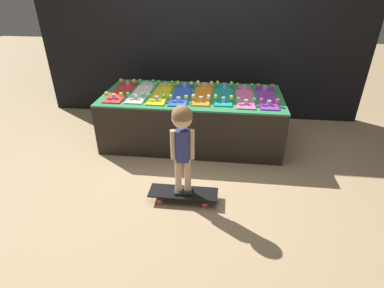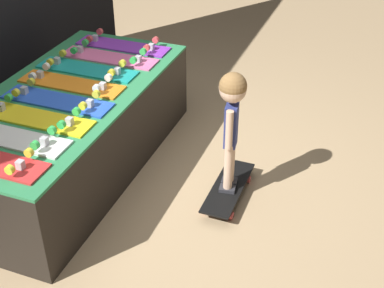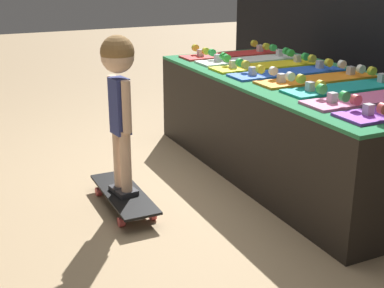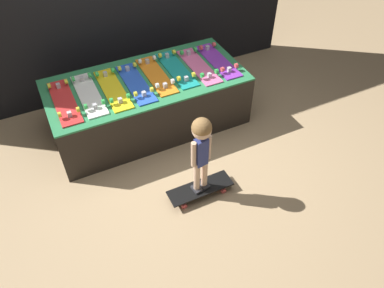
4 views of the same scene
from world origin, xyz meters
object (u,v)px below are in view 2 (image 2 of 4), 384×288
(skateboard_teal_on_rack, at_px, (87,69))
(skateboard_purple_on_rack, at_px, (123,45))
(skateboard_blue_on_rack, at_px, (57,100))
(child, at_px, (232,110))
(skateboard_white_on_rack, at_px, (9,136))
(skateboard_orange_on_rack, at_px, (71,83))
(skateboard_pink_on_rack, at_px, (109,57))
(skateboard_yellow_on_rack, at_px, (35,117))
(skateboard_on_floor, at_px, (228,188))

(skateboard_teal_on_rack, distance_m, skateboard_purple_on_rack, 0.51)
(skateboard_purple_on_rack, bearing_deg, skateboard_blue_on_rack, -179.40)
(skateboard_teal_on_rack, height_order, child, child)
(skateboard_teal_on_rack, bearing_deg, skateboard_blue_on_rack, -173.33)
(skateboard_white_on_rack, xyz_separation_m, child, (0.69, -1.21, 0.06))
(skateboard_orange_on_rack, relative_size, skateboard_teal_on_rack, 1.00)
(skateboard_orange_on_rack, bearing_deg, skateboard_pink_on_rack, -4.13)
(skateboard_yellow_on_rack, xyz_separation_m, skateboard_on_floor, (0.44, -1.19, -0.57))
(skateboard_white_on_rack, height_order, skateboard_yellow_on_rack, same)
(skateboard_blue_on_rack, xyz_separation_m, skateboard_pink_on_rack, (0.76, 0.01, 0.00))
(skateboard_pink_on_rack, xyz_separation_m, child, (-0.57, -1.20, 0.06))
(skateboard_teal_on_rack, relative_size, skateboard_purple_on_rack, 1.00)
(skateboard_orange_on_rack, xyz_separation_m, child, (-0.07, -1.23, 0.06))
(skateboard_yellow_on_rack, bearing_deg, skateboard_orange_on_rack, 4.60)
(skateboard_orange_on_rack, xyz_separation_m, skateboard_on_floor, (-0.07, -1.23, -0.57))
(skateboard_blue_on_rack, height_order, skateboard_on_floor, skateboard_blue_on_rack)
(skateboard_on_floor, height_order, child, child)
(skateboard_teal_on_rack, relative_size, child, 0.90)
(skateboard_on_floor, xyz_separation_m, child, (0.00, 0.00, 0.63))
(skateboard_teal_on_rack, height_order, skateboard_purple_on_rack, same)
(skateboard_white_on_rack, xyz_separation_m, skateboard_teal_on_rack, (1.01, 0.04, 0.00))
(skateboard_white_on_rack, bearing_deg, skateboard_on_floor, -60.41)
(skateboard_teal_on_rack, bearing_deg, child, -104.45)
(skateboard_yellow_on_rack, xyz_separation_m, skateboard_purple_on_rack, (1.26, 0.01, 0.00))
(skateboard_on_floor, bearing_deg, skateboard_orange_on_rack, 86.77)
(skateboard_white_on_rack, distance_m, skateboard_blue_on_rack, 0.51)
(skateboard_pink_on_rack, height_order, skateboard_purple_on_rack, same)
(skateboard_blue_on_rack, bearing_deg, skateboard_purple_on_rack, 0.60)
(skateboard_blue_on_rack, height_order, skateboard_orange_on_rack, same)
(skateboard_blue_on_rack, xyz_separation_m, skateboard_teal_on_rack, (0.50, 0.06, 0.00))
(skateboard_blue_on_rack, distance_m, skateboard_on_floor, 1.33)
(skateboard_purple_on_rack, bearing_deg, skateboard_pink_on_rack, -178.93)
(skateboard_purple_on_rack, bearing_deg, skateboard_white_on_rack, 179.66)
(skateboard_orange_on_rack, distance_m, skateboard_purple_on_rack, 0.76)
(skateboard_teal_on_rack, height_order, skateboard_pink_on_rack, same)
(skateboard_white_on_rack, height_order, child, child)
(skateboard_pink_on_rack, xyz_separation_m, skateboard_on_floor, (-0.57, -1.20, -0.57))
(skateboard_blue_on_rack, relative_size, skateboard_pink_on_rack, 1.00)
(skateboard_purple_on_rack, distance_m, skateboard_on_floor, 1.57)
(skateboard_yellow_on_rack, xyz_separation_m, skateboard_orange_on_rack, (0.50, 0.04, 0.00))
(skateboard_orange_on_rack, distance_m, skateboard_teal_on_rack, 0.25)
(skateboard_pink_on_rack, height_order, skateboard_on_floor, skateboard_pink_on_rack)
(skateboard_white_on_rack, height_order, skateboard_purple_on_rack, same)
(skateboard_white_on_rack, xyz_separation_m, skateboard_blue_on_rack, (0.50, -0.02, 0.00))
(skateboard_purple_on_rack, xyz_separation_m, child, (-0.83, -1.20, 0.06))
(skateboard_yellow_on_rack, distance_m, skateboard_orange_on_rack, 0.51)
(skateboard_pink_on_rack, bearing_deg, skateboard_yellow_on_rack, -179.77)
(skateboard_yellow_on_rack, bearing_deg, skateboard_purple_on_rack, 0.40)
(skateboard_yellow_on_rack, distance_m, child, 1.27)
(skateboard_teal_on_rack, height_order, skateboard_on_floor, skateboard_teal_on_rack)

